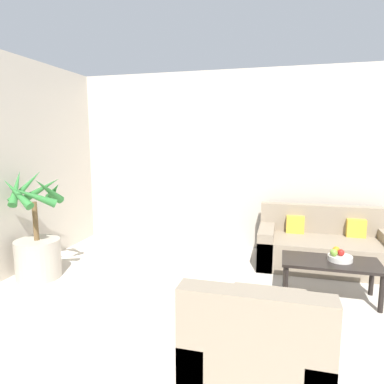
{
  "coord_description": "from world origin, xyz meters",
  "views": [
    {
      "loc": [
        -0.39,
        1.47,
        1.67
      ],
      "look_at": [
        -1.52,
        5.7,
        1.0
      ],
      "focal_mm": 32.0,
      "sensor_mm": 36.0,
      "label": 1
    }
  ],
  "objects_px": {
    "potted_palm": "(37,244)",
    "ottoman": "(268,316)",
    "fruit_bowl": "(340,258)",
    "orange_fruit": "(336,250)",
    "armchair": "(256,359)",
    "apple_green": "(334,253)",
    "sofa_loveseat": "(325,247)",
    "coffee_table": "(330,266)",
    "apple_red": "(341,253)"
  },
  "relations": [
    {
      "from": "potted_palm",
      "to": "ottoman",
      "type": "height_order",
      "value": "potted_palm"
    },
    {
      "from": "fruit_bowl",
      "to": "orange_fruit",
      "type": "relative_size",
      "value": 3.3
    },
    {
      "from": "potted_palm",
      "to": "orange_fruit",
      "type": "xyz_separation_m",
      "value": [
        3.43,
        0.43,
        0.08
      ]
    },
    {
      "from": "fruit_bowl",
      "to": "armchair",
      "type": "height_order",
      "value": "armchair"
    },
    {
      "from": "apple_green",
      "to": "orange_fruit",
      "type": "height_order",
      "value": "apple_green"
    },
    {
      "from": "sofa_loveseat",
      "to": "ottoman",
      "type": "xyz_separation_m",
      "value": [
        -0.66,
        -1.87,
        -0.08
      ]
    },
    {
      "from": "sofa_loveseat",
      "to": "apple_green",
      "type": "bearing_deg",
      "value": -92.17
    },
    {
      "from": "fruit_bowl",
      "to": "ottoman",
      "type": "xyz_separation_m",
      "value": [
        -0.69,
        -0.92,
        -0.26
      ]
    },
    {
      "from": "sofa_loveseat",
      "to": "armchair",
      "type": "distance_m",
      "value": 2.73
    },
    {
      "from": "coffee_table",
      "to": "ottoman",
      "type": "distance_m",
      "value": 1.08
    },
    {
      "from": "apple_green",
      "to": "apple_red",
      "type": "bearing_deg",
      "value": 21.47
    },
    {
      "from": "fruit_bowl",
      "to": "apple_green",
      "type": "height_order",
      "value": "apple_green"
    },
    {
      "from": "potted_palm",
      "to": "orange_fruit",
      "type": "height_order",
      "value": "potted_palm"
    },
    {
      "from": "coffee_table",
      "to": "apple_red",
      "type": "height_order",
      "value": "apple_red"
    },
    {
      "from": "armchair",
      "to": "apple_green",
      "type": "bearing_deg",
      "value": 68.05
    },
    {
      "from": "coffee_table",
      "to": "armchair",
      "type": "bearing_deg",
      "value": -111.27
    },
    {
      "from": "coffee_table",
      "to": "apple_green",
      "type": "distance_m",
      "value": 0.15
    },
    {
      "from": "coffee_table",
      "to": "potted_palm",
      "type": "bearing_deg",
      "value": -174.52
    },
    {
      "from": "apple_green",
      "to": "orange_fruit",
      "type": "distance_m",
      "value": 0.11
    },
    {
      "from": "sofa_loveseat",
      "to": "coffee_table",
      "type": "distance_m",
      "value": 0.99
    },
    {
      "from": "potted_palm",
      "to": "fruit_bowl",
      "type": "distance_m",
      "value": 3.48
    },
    {
      "from": "apple_red",
      "to": "apple_green",
      "type": "bearing_deg",
      "value": -158.53
    },
    {
      "from": "sofa_loveseat",
      "to": "armchair",
      "type": "xyz_separation_m",
      "value": [
        -0.7,
        -2.63,
        0.02
      ]
    },
    {
      "from": "fruit_bowl",
      "to": "coffee_table",
      "type": "bearing_deg",
      "value": -160.53
    },
    {
      "from": "coffee_table",
      "to": "apple_red",
      "type": "distance_m",
      "value": 0.18
    },
    {
      "from": "potted_palm",
      "to": "apple_green",
      "type": "bearing_deg",
      "value": 5.51
    },
    {
      "from": "sofa_loveseat",
      "to": "armchair",
      "type": "relative_size",
      "value": 2.0
    },
    {
      "from": "armchair",
      "to": "apple_red",
      "type": "bearing_deg",
      "value": 66.24
    },
    {
      "from": "apple_green",
      "to": "armchair",
      "type": "xyz_separation_m",
      "value": [
        -0.67,
        -1.66,
        -0.23
      ]
    },
    {
      "from": "orange_fruit",
      "to": "armchair",
      "type": "bearing_deg",
      "value": -111.84
    },
    {
      "from": "apple_green",
      "to": "armchair",
      "type": "height_order",
      "value": "armchair"
    },
    {
      "from": "potted_palm",
      "to": "sofa_loveseat",
      "type": "height_order",
      "value": "potted_palm"
    },
    {
      "from": "fruit_bowl",
      "to": "apple_red",
      "type": "bearing_deg",
      "value": 7.15
    },
    {
      "from": "sofa_loveseat",
      "to": "apple_red",
      "type": "distance_m",
      "value": 0.98
    },
    {
      "from": "fruit_bowl",
      "to": "orange_fruit",
      "type": "height_order",
      "value": "orange_fruit"
    },
    {
      "from": "potted_palm",
      "to": "fruit_bowl",
      "type": "relative_size",
      "value": 5.36
    },
    {
      "from": "fruit_bowl",
      "to": "ottoman",
      "type": "bearing_deg",
      "value": -127.02
    },
    {
      "from": "coffee_table",
      "to": "apple_green",
      "type": "relative_size",
      "value": 12.94
    },
    {
      "from": "potted_palm",
      "to": "orange_fruit",
      "type": "distance_m",
      "value": 3.45
    },
    {
      "from": "coffee_table",
      "to": "apple_red",
      "type": "bearing_deg",
      "value": 18.77
    },
    {
      "from": "fruit_bowl",
      "to": "ottoman",
      "type": "distance_m",
      "value": 1.18
    },
    {
      "from": "sofa_loveseat",
      "to": "fruit_bowl",
      "type": "relative_size",
      "value": 6.98
    },
    {
      "from": "potted_palm",
      "to": "apple_green",
      "type": "height_order",
      "value": "potted_palm"
    },
    {
      "from": "fruit_bowl",
      "to": "apple_green",
      "type": "distance_m",
      "value": 0.1
    },
    {
      "from": "fruit_bowl",
      "to": "armchair",
      "type": "distance_m",
      "value": 1.85
    },
    {
      "from": "apple_green",
      "to": "coffee_table",
      "type": "bearing_deg",
      "value": -170.05
    },
    {
      "from": "sofa_loveseat",
      "to": "apple_green",
      "type": "height_order",
      "value": "sofa_loveseat"
    },
    {
      "from": "potted_palm",
      "to": "apple_red",
      "type": "bearing_deg",
      "value": 5.87
    },
    {
      "from": "orange_fruit",
      "to": "fruit_bowl",
      "type": "bearing_deg",
      "value": -67.21
    },
    {
      "from": "sofa_loveseat",
      "to": "armchair",
      "type": "bearing_deg",
      "value": -104.98
    }
  ]
}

